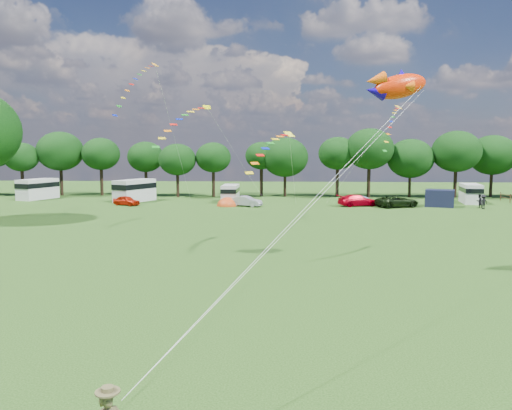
# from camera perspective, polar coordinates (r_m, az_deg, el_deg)

# --- Properties ---
(ground_plane) EXTENTS (180.00, 180.00, 0.00)m
(ground_plane) POSITION_cam_1_polar(r_m,az_deg,el_deg) (21.86, -1.23, -12.87)
(ground_plane) COLOR black
(ground_plane) RESTS_ON ground
(tree_line) EXTENTS (102.98, 10.98, 10.27)m
(tree_line) POSITION_cam_1_polar(r_m,az_deg,el_deg) (75.65, 6.09, 5.73)
(tree_line) COLOR black
(tree_line) RESTS_ON ground
(car_a) EXTENTS (4.00, 2.90, 1.24)m
(car_a) POSITION_cam_1_polar(r_m,az_deg,el_deg) (66.11, -14.59, 0.49)
(car_a) COLOR #B91B06
(car_a) RESTS_ON ground
(car_b) EXTENTS (4.00, 2.59, 1.32)m
(car_b) POSITION_cam_1_polar(r_m,az_deg,el_deg) (62.87, -1.13, 0.43)
(car_b) COLOR #9B9CA5
(car_b) RESTS_ON ground
(car_c) EXTENTS (5.23, 3.35, 1.45)m
(car_c) POSITION_cam_1_polar(r_m,az_deg,el_deg) (64.54, 11.53, 0.52)
(car_c) COLOR #B90015
(car_c) RESTS_ON ground
(car_d) EXTENTS (5.98, 4.27, 1.49)m
(car_d) POSITION_cam_1_polar(r_m,az_deg,el_deg) (64.48, 15.82, 0.42)
(car_d) COLOR black
(car_d) RESTS_ON ground
(campervan_a) EXTENTS (4.29, 6.45, 2.92)m
(campervan_a) POSITION_cam_1_polar(r_m,az_deg,el_deg) (78.55, -23.67, 1.76)
(campervan_a) COLOR silver
(campervan_a) RESTS_ON ground
(campervan_b) EXTENTS (4.98, 6.70, 3.02)m
(campervan_b) POSITION_cam_1_polar(r_m,az_deg,el_deg) (70.78, -13.70, 1.71)
(campervan_b) COLOR silver
(campervan_b) RESTS_ON ground
(campervan_c) EXTENTS (2.11, 4.89, 2.39)m
(campervan_c) POSITION_cam_1_polar(r_m,az_deg,el_deg) (67.54, -2.95, 1.37)
(campervan_c) COLOR silver
(campervan_c) RESTS_ON ground
(campervan_d) EXTENTS (3.05, 5.51, 2.56)m
(campervan_d) POSITION_cam_1_polar(r_m,az_deg,el_deg) (72.71, 23.33, 1.29)
(campervan_d) COLOR silver
(campervan_d) RESTS_ON ground
(tent_orange) EXTENTS (2.78, 3.04, 2.17)m
(tent_orange) POSITION_cam_1_polar(r_m,az_deg,el_deg) (63.64, -3.27, -0.08)
(tent_orange) COLOR #C13F13
(tent_orange) RESTS_ON ground
(tent_greyblue) EXTENTS (3.06, 3.36, 2.28)m
(tent_greyblue) POSITION_cam_1_polar(r_m,az_deg,el_deg) (66.24, 11.93, 0.05)
(tent_greyblue) COLOR slate
(tent_greyblue) RESTS_ON ground
(awning_navy) EXTENTS (4.10, 3.70, 2.13)m
(awning_navy) POSITION_cam_1_polar(r_m,az_deg,el_deg) (66.78, 20.25, 0.74)
(awning_navy) COLOR black
(awning_navy) RESTS_ON ground
(fish_kite) EXTENTS (3.95, 2.04, 2.06)m
(fish_kite) POSITION_cam_1_polar(r_m,az_deg,el_deg) (30.21, 15.62, 12.94)
(fish_kite) COLOR red
(fish_kite) RESTS_ON ground
(streamer_kite_a) EXTENTS (3.29, 5.67, 5.79)m
(streamer_kite_a) POSITION_cam_1_polar(r_m,az_deg,el_deg) (52.65, -13.27, 13.73)
(streamer_kite_a) COLOR #FFA019
(streamer_kite_a) RESTS_ON ground
(streamer_kite_b) EXTENTS (4.38, 4.66, 3.83)m
(streamer_kite_b) POSITION_cam_1_polar(r_m,az_deg,el_deg) (43.99, -7.96, 9.77)
(streamer_kite_b) COLOR #CFD405
(streamer_kite_b) RESTS_ON ground
(streamer_kite_c) EXTENTS (3.25, 5.03, 2.83)m
(streamer_kite_c) POSITION_cam_1_polar(r_m,az_deg,el_deg) (33.82, 2.06, 6.91)
(streamer_kite_c) COLOR #FFF52E
(streamer_kite_c) RESTS_ON ground
(walker_a) EXTENTS (0.97, 0.83, 1.70)m
(walker_a) POSITION_cam_1_polar(r_m,az_deg,el_deg) (67.04, 24.15, 0.41)
(walker_a) COLOR black
(walker_a) RESTS_ON ground
(walker_b) EXTENTS (1.22, 0.80, 1.73)m
(walker_b) POSITION_cam_1_polar(r_m,az_deg,el_deg) (66.06, 24.54, 0.32)
(walker_b) COLOR black
(walker_b) RESTS_ON ground
(streamer_kite_d) EXTENTS (2.67, 5.11, 4.29)m
(streamer_kite_d) POSITION_cam_1_polar(r_m,az_deg,el_deg) (46.88, 15.40, 9.34)
(streamer_kite_d) COLOR gold
(streamer_kite_d) RESTS_ON ground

